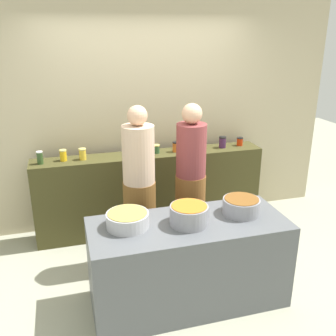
{
  "coord_description": "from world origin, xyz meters",
  "views": [
    {
      "loc": [
        -0.96,
        -3.02,
        2.32
      ],
      "look_at": [
        0.0,
        0.35,
        1.05
      ],
      "focal_mm": 40.81,
      "sensor_mm": 36.0,
      "label": 1
    }
  ],
  "objects": [
    {
      "name": "ground",
      "position": [
        0.0,
        0.0,
        0.0
      ],
      "size": [
        12.0,
        12.0,
        0.0
      ],
      "primitive_type": "plane",
      "color": "#9FA089"
    },
    {
      "name": "storefront_wall",
      "position": [
        0.0,
        1.45,
        1.5
      ],
      "size": [
        4.8,
        0.12,
        3.0
      ],
      "primitive_type": "cube",
      "color": "#BFB08D",
      "rests_on": "ground"
    },
    {
      "name": "display_shelf",
      "position": [
        0.0,
        1.1,
        0.48
      ],
      "size": [
        2.7,
        0.36,
        0.97
      ],
      "primitive_type": "cube",
      "color": "#403D1D",
      "rests_on": "ground"
    },
    {
      "name": "prep_table",
      "position": [
        0.0,
        -0.3,
        0.39
      ],
      "size": [
        1.7,
        0.7,
        0.78
      ],
      "primitive_type": "cube",
      "color": "#55585D",
      "rests_on": "ground"
    },
    {
      "name": "preserve_jar_0",
      "position": [
        -1.22,
        1.07,
        1.04
      ],
      "size": [
        0.07,
        0.07,
        0.14
      ],
      "color": "#2D4721",
      "rests_on": "display_shelf"
    },
    {
      "name": "preserve_jar_1",
      "position": [
        -0.98,
        1.11,
        1.03
      ],
      "size": [
        0.08,
        0.08,
        0.13
      ],
      "color": "yellow",
      "rests_on": "display_shelf"
    },
    {
      "name": "preserve_jar_2",
      "position": [
        -0.77,
        1.09,
        1.03
      ],
      "size": [
        0.08,
        0.08,
        0.13
      ],
      "color": "gold",
      "rests_on": "display_shelf"
    },
    {
      "name": "preserve_jar_3",
      "position": [
        0.07,
        1.1,
        1.02
      ],
      "size": [
        0.07,
        0.07,
        0.1
      ],
      "color": "#335B34",
      "rests_on": "display_shelf"
    },
    {
      "name": "preserve_jar_4",
      "position": [
        0.3,
        1.09,
        1.03
      ],
      "size": [
        0.08,
        0.08,
        0.12
      ],
      "color": "#CA5E1F",
      "rests_on": "display_shelf"
    },
    {
      "name": "preserve_jar_5",
      "position": [
        0.42,
        1.15,
        1.04
      ],
      "size": [
        0.07,
        0.07,
        0.14
      ],
      "color": "gold",
      "rests_on": "display_shelf"
    },
    {
      "name": "preserve_jar_6",
      "position": [
        0.59,
        1.09,
        1.03
      ],
      "size": [
        0.08,
        0.08,
        0.12
      ],
      "color": "orange",
      "rests_on": "display_shelf"
    },
    {
      "name": "preserve_jar_7",
      "position": [
        0.9,
        1.1,
        1.04
      ],
      "size": [
        0.09,
        0.09,
        0.14
      ],
      "color": "#412146",
      "rests_on": "display_shelf"
    },
    {
      "name": "preserve_jar_8",
      "position": [
        1.15,
        1.13,
        1.02
      ],
      "size": [
        0.08,
        0.08,
        0.1
      ],
      "color": "red",
      "rests_on": "display_shelf"
    },
    {
      "name": "cooking_pot_left",
      "position": [
        -0.51,
        -0.23,
        0.85
      ],
      "size": [
        0.35,
        0.35,
        0.13
      ],
      "color": "#B7B7BC",
      "rests_on": "prep_table"
    },
    {
      "name": "cooking_pot_center",
      "position": [
        -0.01,
        -0.32,
        0.87
      ],
      "size": [
        0.32,
        0.32,
        0.17
      ],
      "color": "gray",
      "rests_on": "prep_table"
    },
    {
      "name": "cooking_pot_right",
      "position": [
        0.5,
        -0.26,
        0.85
      ],
      "size": [
        0.33,
        0.33,
        0.14
      ],
      "color": "gray",
      "rests_on": "prep_table"
    },
    {
      "name": "cook_with_tongs",
      "position": [
        -0.28,
        0.39,
        0.76
      ],
      "size": [
        0.32,
        0.32,
        1.67
      ],
      "color": "brown",
      "rests_on": "ground"
    },
    {
      "name": "cook_in_cap",
      "position": [
        0.28,
        0.48,
        0.75
      ],
      "size": [
        0.32,
        0.32,
        1.65
      ],
      "color": "brown",
      "rests_on": "ground"
    }
  ]
}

